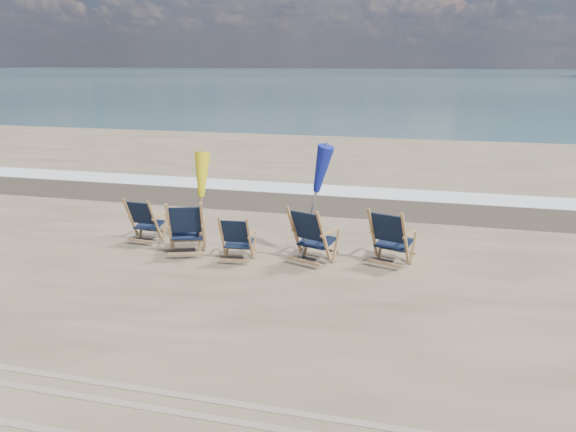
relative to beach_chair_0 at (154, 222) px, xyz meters
name	(u,v)px	position (x,y,z in m)	size (l,w,h in m)	color
ocean	(427,76)	(2.85, 125.45, -0.49)	(400.00, 400.00, 0.00)	#3D5D66
surf_foam	(342,191)	(2.85, 5.75, -0.49)	(200.00, 1.40, 0.01)	silver
wet_sand_strip	(332,203)	(2.85, 4.25, -0.49)	(200.00, 2.60, 0.00)	#42362A
tire_tracks	(164,430)	(2.85, -5.35, -0.48)	(80.00, 1.30, 0.01)	gray
beach_chair_0	(154,222)	(0.00, 0.00, 0.00)	(0.62, 0.70, 0.98)	black
beach_chair_1	(203,229)	(1.21, -0.40, 0.06)	(0.71, 0.80, 1.11)	black
beach_chair_2	(249,240)	(2.18, -0.56, -0.03)	(0.59, 0.66, 0.92)	black
beach_chair_3	(323,239)	(3.53, -0.46, 0.07)	(0.71, 0.80, 1.11)	black
beach_chair_4	(405,241)	(4.93, -0.18, 0.06)	(0.71, 0.80, 1.11)	black
umbrella_yellow	(200,180)	(1.08, -0.15, 0.94)	(0.30, 0.30, 1.94)	#A37749
umbrella_blue	(313,172)	(3.25, -0.15, 1.20)	(0.30, 0.30, 2.22)	#A5A5AD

